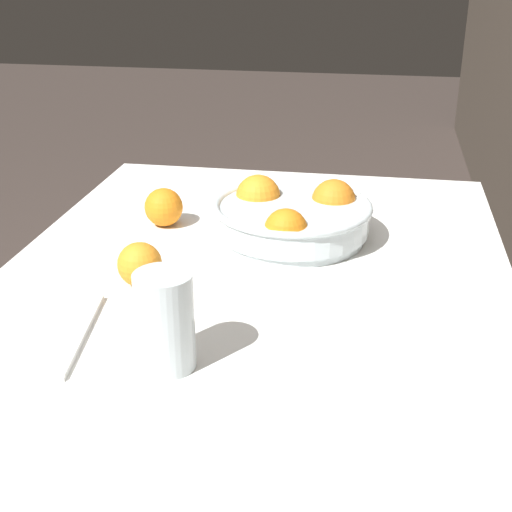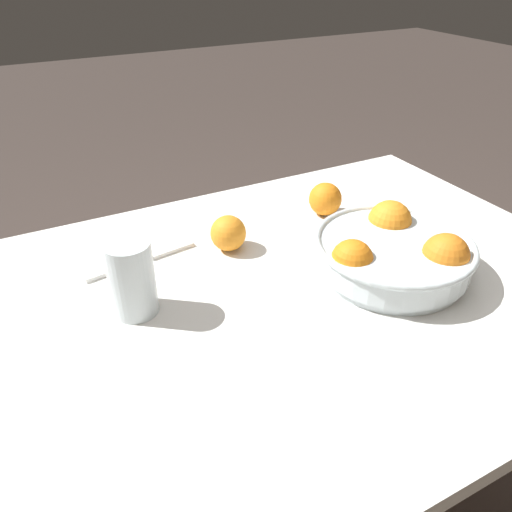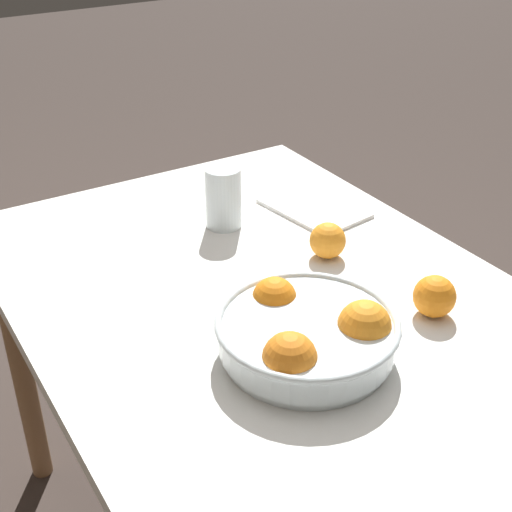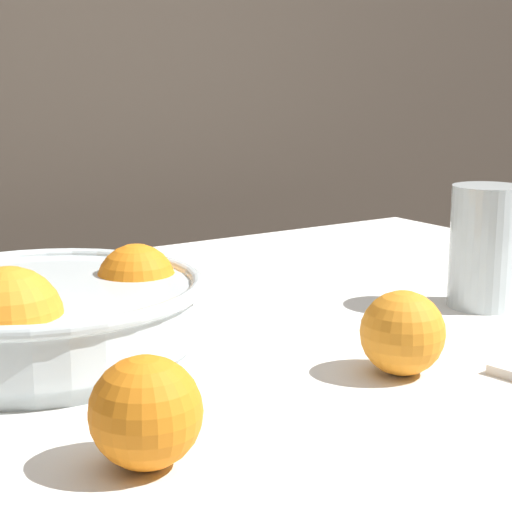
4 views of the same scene
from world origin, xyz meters
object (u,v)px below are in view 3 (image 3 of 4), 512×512
at_px(fruit_bowl, 308,334).
at_px(juice_glass, 223,200).
at_px(orange_loose_near_bowl, 434,296).
at_px(orange_loose_front, 328,241).

xyz_separation_m(fruit_bowl, juice_glass, (0.44, -0.10, 0.02)).
relative_size(orange_loose_near_bowl, orange_loose_front, 1.03).
height_order(fruit_bowl, orange_loose_front, fruit_bowl).
xyz_separation_m(juice_glass, orange_loose_front, (-0.21, -0.10, -0.02)).
distance_m(orange_loose_near_bowl, orange_loose_front, 0.25).
bearing_deg(orange_loose_front, orange_loose_near_bowl, -171.74).
height_order(juice_glass, orange_loose_front, juice_glass).
bearing_deg(fruit_bowl, juice_glass, -12.91).
xyz_separation_m(orange_loose_near_bowl, orange_loose_front, (0.25, 0.04, -0.00)).
bearing_deg(juice_glass, orange_loose_near_bowl, -162.98).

